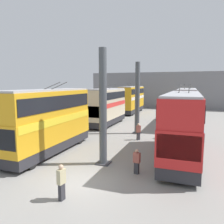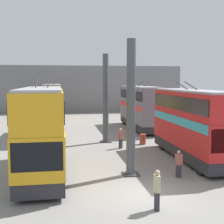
{
  "view_description": "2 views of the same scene",
  "coord_description": "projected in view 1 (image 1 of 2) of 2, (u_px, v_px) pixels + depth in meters",
  "views": [
    {
      "loc": [
        -10.54,
        -5.7,
        5.66
      ],
      "look_at": [
        7.99,
        1.02,
        3.11
      ],
      "focal_mm": 35.0,
      "sensor_mm": 36.0,
      "label": 1
    },
    {
      "loc": [
        -14.53,
        4.16,
        5.63
      ],
      "look_at": [
        11.86,
        -0.3,
        2.96
      ],
      "focal_mm": 50.0,
      "sensor_mm": 36.0,
      "label": 2
    }
  ],
  "objects": [
    {
      "name": "ground_plane",
      "position": [
        81.0,
        183.0,
        12.49
      ],
      "size": [
        240.0,
        240.0,
        0.0
      ],
      "primitive_type": "plane",
      "color": "gray"
    },
    {
      "name": "depot_back_wall",
      "position": [
        165.0,
        90.0,
        50.15
      ],
      "size": [
        0.5,
        36.0,
        8.32
      ],
      "color": "slate",
      "rests_on": "ground_plane"
    },
    {
      "name": "support_column_near",
      "position": [
        103.0,
        109.0,
        15.09
      ],
      "size": [
        0.96,
        0.96,
        8.07
      ],
      "color": "#42474C",
      "rests_on": "ground_plane"
    },
    {
      "name": "support_column_far",
      "position": [
        137.0,
        99.0,
        24.6
      ],
      "size": [
        0.96,
        0.96,
        8.07
      ],
      "color": "#42474C",
      "rests_on": "ground_plane"
    },
    {
      "name": "bus_left_near",
      "position": [
        182.0,
        122.0,
        16.18
      ],
      "size": [
        10.11,
        2.54,
        5.61
      ],
      "color": "black",
      "rests_on": "ground_plane"
    },
    {
      "name": "bus_left_far",
      "position": [
        187.0,
        105.0,
        29.83
      ],
      "size": [
        11.38,
        2.54,
        5.62
      ],
      "color": "black",
      "rests_on": "ground_plane"
    },
    {
      "name": "bus_right_near",
      "position": [
        48.0,
        117.0,
        17.78
      ],
      "size": [
        9.67,
        2.54,
        5.84
      ],
      "color": "black",
      "rests_on": "ground_plane"
    },
    {
      "name": "bus_right_mid",
      "position": [
        107.0,
        104.0,
        30.1
      ],
      "size": [
        9.09,
        2.54,
        5.63
      ],
      "color": "black",
      "rests_on": "ground_plane"
    },
    {
      "name": "bus_right_far",
      "position": [
        132.0,
        98.0,
        42.65
      ],
      "size": [
        10.45,
        2.54,
        5.78
      ],
      "color": "black",
      "rests_on": "ground_plane"
    },
    {
      "name": "person_aisle_midway",
      "position": [
        138.0,
        131.0,
        22.04
      ],
      "size": [
        0.47,
        0.47,
        1.71
      ],
      "rotation": [
        0.0,
        0.0,
        0.79
      ],
      "color": "#2D2D33",
      "rests_on": "ground_plane"
    },
    {
      "name": "person_aisle_foreground",
      "position": [
        61.0,
        181.0,
        10.58
      ],
      "size": [
        0.45,
        0.3,
        1.81
      ],
      "rotation": [
        0.0,
        0.0,
        4.56
      ],
      "color": "#2D2D33",
      "rests_on": "ground_plane"
    },
    {
      "name": "person_by_left_row",
      "position": [
        137.0,
        161.0,
        13.7
      ],
      "size": [
        0.31,
        0.45,
        1.6
      ],
      "rotation": [
        0.0,
        0.0,
        2.97
      ],
      "color": "#2D2D33",
      "rests_on": "ground_plane"
    },
    {
      "name": "oil_drum",
      "position": [
        163.0,
        134.0,
        22.56
      ],
      "size": [
        0.58,
        0.58,
        0.91
      ],
      "color": "#933828",
      "rests_on": "ground_plane"
    }
  ]
}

